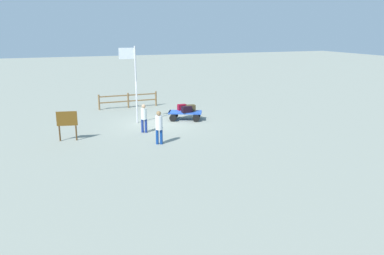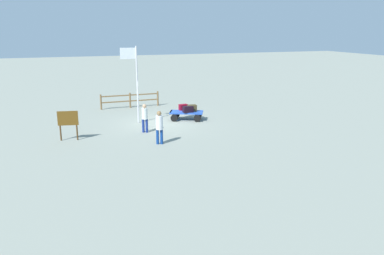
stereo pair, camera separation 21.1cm
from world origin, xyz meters
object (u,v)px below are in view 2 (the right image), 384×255
(suitcase_tan, at_px, (192,108))
(worker_lead, at_px, (145,116))
(suitcase_maroon, at_px, (187,107))
(flagpole, at_px, (135,77))
(suitcase_olive, at_px, (183,107))
(suitcase_navy, at_px, (188,109))
(worker_trailing, at_px, (159,125))
(signboard, at_px, (68,121))
(luggage_cart, at_px, (186,114))

(suitcase_tan, height_order, worker_lead, worker_lead)
(suitcase_tan, bearing_deg, worker_lead, 30.24)
(suitcase_maroon, bearing_deg, flagpole, 5.65)
(suitcase_olive, xyz_separation_m, suitcase_navy, (-0.04, 0.81, 0.01))
(flagpole, bearing_deg, worker_trailing, 92.05)
(flagpole, bearing_deg, suitcase_maroon, -174.35)
(signboard, bearing_deg, flagpole, -147.36)
(luggage_cart, height_order, signboard, signboard)
(luggage_cart, height_order, suitcase_tan, suitcase_tan)
(suitcase_navy, xyz_separation_m, worker_lead, (3.11, 1.75, 0.17))
(suitcase_navy, distance_m, worker_trailing, 5.10)
(luggage_cart, xyz_separation_m, suitcase_navy, (-0.02, 0.31, 0.33))
(luggage_cart, distance_m, worker_trailing, 5.37)
(suitcase_maroon, height_order, flagpole, flagpole)
(suitcase_maroon, relative_size, flagpole, 0.11)
(suitcase_tan, bearing_deg, flagpole, -5.82)
(luggage_cart, relative_size, worker_lead, 1.41)
(suitcase_tan, height_order, worker_trailing, worker_trailing)
(suitcase_olive, height_order, suitcase_tan, suitcase_tan)
(luggage_cart, relative_size, worker_trailing, 1.33)
(flagpole, distance_m, signboard, 5.09)
(worker_lead, relative_size, signboard, 1.04)
(suitcase_tan, distance_m, suitcase_navy, 0.45)
(suitcase_navy, bearing_deg, suitcase_maroon, -104.67)
(suitcase_maroon, height_order, signboard, signboard)
(suitcase_tan, xyz_separation_m, suitcase_navy, (0.36, 0.27, -0.01))
(worker_trailing, xyz_separation_m, signboard, (4.19, -2.22, 0.04))
(suitcase_navy, distance_m, flagpole, 3.78)
(luggage_cart, distance_m, suitcase_olive, 0.59)
(suitcase_maroon, bearing_deg, suitcase_tan, 98.91)
(suitcase_maroon, xyz_separation_m, flagpole, (3.35, 0.33, 2.11))
(suitcase_olive, bearing_deg, flagpole, 3.49)
(luggage_cart, distance_m, flagpole, 3.91)
(suitcase_tan, height_order, flagpole, flagpole)
(suitcase_navy, bearing_deg, luggage_cart, -86.31)
(suitcase_navy, relative_size, flagpole, 0.14)
(suitcase_navy, distance_m, signboard, 7.39)
(suitcase_navy, relative_size, worker_lead, 0.39)
(suitcase_olive, bearing_deg, suitcase_maroon, -153.23)
(flagpole, bearing_deg, suitcase_olive, -176.51)
(worker_lead, distance_m, flagpole, 3.04)
(suitcase_tan, relative_size, worker_trailing, 0.34)
(luggage_cart, height_order, suitcase_olive, suitcase_olive)
(suitcase_navy, relative_size, signboard, 0.41)
(worker_trailing, distance_m, flagpole, 5.12)
(suitcase_tan, distance_m, signboard, 7.80)
(worker_lead, xyz_separation_m, worker_trailing, (-0.18, 2.42, 0.07))
(suitcase_olive, relative_size, worker_trailing, 0.34)
(worker_trailing, bearing_deg, flagpole, -87.95)
(suitcase_olive, relative_size, suitcase_maroon, 1.12)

